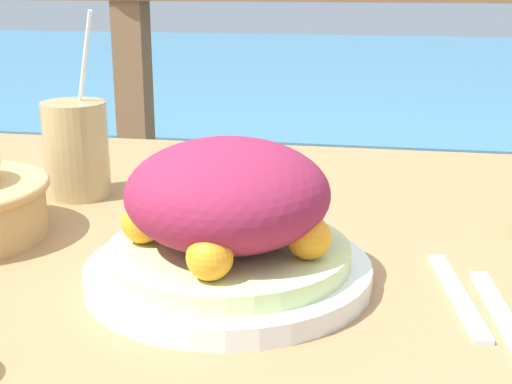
# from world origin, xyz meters

# --- Properties ---
(patio_table) EXTENTS (1.19, 0.86, 0.70)m
(patio_table) POSITION_xyz_m (0.00, 0.00, 0.61)
(patio_table) COLOR #997047
(patio_table) RESTS_ON ground_plane
(railing_fence) EXTENTS (2.80, 0.08, 1.02)m
(railing_fence) POSITION_xyz_m (0.00, 0.81, 0.73)
(railing_fence) COLOR brown
(railing_fence) RESTS_ON ground_plane
(sea_backdrop) EXTENTS (12.00, 4.00, 0.50)m
(sea_backdrop) POSITION_xyz_m (0.00, 3.31, 0.25)
(sea_backdrop) COLOR teal
(sea_backdrop) RESTS_ON ground_plane
(salad_plate) EXTENTS (0.27, 0.27, 0.14)m
(salad_plate) POSITION_xyz_m (-0.02, -0.14, 0.76)
(salad_plate) COLOR silver
(salad_plate) RESTS_ON patio_table
(drink_glass) EXTENTS (0.08, 0.08, 0.24)m
(drink_glass) POSITION_xyz_m (-0.28, 0.09, 0.76)
(drink_glass) COLOR tan
(drink_glass) RESTS_ON patio_table
(fork) EXTENTS (0.04, 0.18, 0.00)m
(fork) POSITION_xyz_m (0.19, -0.14, 0.70)
(fork) COLOR silver
(fork) RESTS_ON patio_table
(knife) EXTENTS (0.04, 0.18, 0.00)m
(knife) POSITION_xyz_m (0.23, -0.18, 0.70)
(knife) COLOR silver
(knife) RESTS_ON patio_table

